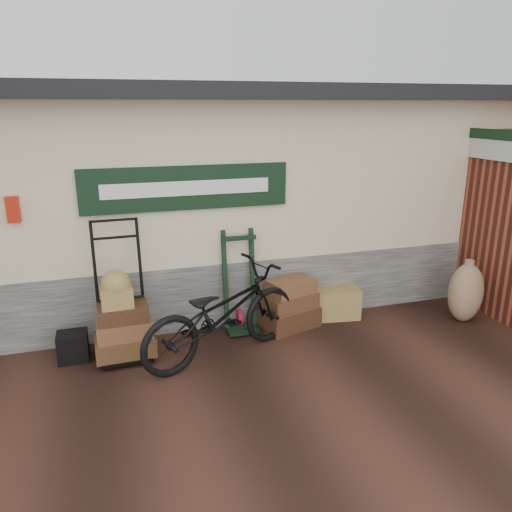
{
  "coord_description": "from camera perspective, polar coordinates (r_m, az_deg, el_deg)",
  "views": [
    {
      "loc": [
        -1.31,
        -5.18,
        2.95
      ],
      "look_at": [
        0.58,
        0.9,
        1.0
      ],
      "focal_mm": 35.0,
      "sensor_mm": 36.0,
      "label": 1
    }
  ],
  "objects": [
    {
      "name": "green_barrow",
      "position": [
        6.65,
        -1.85,
        -2.93
      ],
      "size": [
        0.5,
        0.43,
        1.37
      ],
      "primitive_type": null,
      "rotation": [
        0.0,
        0.0,
        -0.02
      ],
      "color": "black",
      "rests_on": "ground"
    },
    {
      "name": "wicker_hamper",
      "position": [
        7.29,
        8.96,
        -5.24
      ],
      "size": [
        0.72,
        0.52,
        0.43
      ],
      "primitive_type": "cube",
      "rotation": [
        0.0,
        0.0,
        -0.14
      ],
      "color": "olive",
      "rests_on": "ground"
    },
    {
      "name": "bicycle",
      "position": [
        5.95,
        -3.9,
        -6.0
      ],
      "size": [
        1.48,
        2.29,
        1.26
      ],
      "primitive_type": "imported",
      "rotation": [
        0.0,
        0.0,
        1.94
      ],
      "color": "black",
      "rests_on": "ground"
    },
    {
      "name": "black_trunk",
      "position": [
        6.43,
        -20.18,
        -9.69
      ],
      "size": [
        0.35,
        0.3,
        0.35
      ],
      "primitive_type": "cube",
      "rotation": [
        0.0,
        0.0,
        -0.01
      ],
      "color": "black",
      "rests_on": "ground"
    },
    {
      "name": "suitcase_stack",
      "position": [
        6.84,
        3.79,
        -5.43
      ],
      "size": [
        0.89,
        0.7,
        0.69
      ],
      "primitive_type": null,
      "rotation": [
        0.0,
        0.0,
        0.29
      ],
      "color": "#331910",
      "rests_on": "ground"
    },
    {
      "name": "station_building",
      "position": [
        8.14,
        -7.84,
        7.38
      ],
      "size": [
        14.4,
        4.1,
        3.2
      ],
      "color": "#4C4C47",
      "rests_on": "ground"
    },
    {
      "name": "brick_outbuilding",
      "position": [
        8.91,
        25.65,
        4.66
      ],
      "size": [
        1.71,
        4.51,
        2.62
      ],
      "color": "maroon",
      "rests_on": "ground"
    },
    {
      "name": "porter_trolley",
      "position": [
        6.16,
        -15.27,
        -3.63
      ],
      "size": [
        0.86,
        0.65,
        1.69
      ],
      "primitive_type": null,
      "rotation": [
        0.0,
        0.0,
        0.03
      ],
      "color": "black",
      "rests_on": "ground"
    },
    {
      "name": "burlap_sack_left",
      "position": [
        7.59,
        22.84,
        -3.87
      ],
      "size": [
        0.64,
        0.58,
        0.84
      ],
      "primitive_type": "ellipsoid",
      "rotation": [
        0.0,
        0.0,
        0.31
      ],
      "color": "olive",
      "rests_on": "ground"
    },
    {
      "name": "ground",
      "position": [
        6.11,
        -2.74,
        -11.92
      ],
      "size": [
        80.0,
        80.0,
        0.0
      ],
      "primitive_type": "plane",
      "color": "black",
      "rests_on": "ground"
    }
  ]
}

